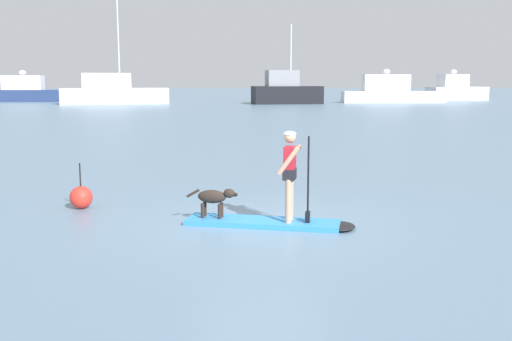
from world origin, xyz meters
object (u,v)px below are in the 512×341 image
moored_boat_starboard (391,92)px  marker_buoy (81,197)px  moored_boat_port (456,90)px  person_paddler (290,170)px  moored_boat_far_port (113,92)px  moored_boat_outer (28,92)px  dog (214,198)px  paddleboard (274,223)px  moored_boat_far_starboard (286,91)px

moored_boat_starboard → marker_buoy: bearing=-116.1°
moored_boat_starboard → moored_boat_port: bearing=30.4°
person_paddler → moored_boat_far_port: (-9.89, 59.40, 0.30)m
person_paddler → moored_boat_outer: 71.61m
moored_boat_port → dog: bearing=-119.5°
moored_boat_outer → moored_boat_far_port: moored_boat_far_port is taller
paddleboard → dog: 1.26m
paddleboard → dog: bearing=161.1°
dog → moored_boat_port: 75.30m
moored_boat_far_starboard → moored_boat_port: size_ratio=1.03×
moored_boat_outer → moored_boat_port: bearing=-2.3°
person_paddler → moored_boat_outer: bearing=107.5°
moored_boat_starboard → paddleboard: bearing=-112.2°
moored_boat_port → marker_buoy: (-39.83, -63.92, -1.13)m
moored_boat_starboard → marker_buoy: 63.39m
dog → moored_boat_far_port: moored_boat_far_port is taller
paddleboard → person_paddler: (0.29, -0.10, 1.04)m
moored_boat_starboard → marker_buoy: size_ratio=12.86×
moored_boat_far_starboard → moored_boat_starboard: 13.62m
paddleboard → marker_buoy: marker_buoy is taller
paddleboard → dog: size_ratio=3.29×
dog → moored_boat_far_starboard: (11.63, 56.63, 1.01)m
moored_boat_far_port → marker_buoy: 57.58m
moored_boat_far_starboard → marker_buoy: size_ratio=9.28×
dog → moored_boat_far_port: size_ratio=0.08×
person_paddler → moored_boat_outer: moored_boat_outer is taller
moored_boat_far_starboard → person_paddler: bearing=-100.2°
person_paddler → moored_boat_far_starboard: 58.02m
person_paddler → moored_boat_far_starboard: moored_boat_far_starboard is taller
person_paddler → moored_boat_starboard: size_ratio=0.13×
moored_boat_port → marker_buoy: 75.33m
moored_boat_far_port → dog: bearing=-81.8°
moored_boat_outer → marker_buoy: size_ratio=11.32×
moored_boat_port → moored_boat_starboard: bearing=-149.6°
marker_buoy → moored_boat_far_starboard: bearing=75.3°
person_paddler → paddleboard: bearing=161.1°
moored_boat_far_starboard → marker_buoy: 56.87m
person_paddler → marker_buoy: size_ratio=1.73×
moored_boat_far_starboard → marker_buoy: moored_boat_far_starboard is taller
moored_boat_outer → marker_buoy: bearing=-75.3°
moored_boat_starboard → person_paddler: bearing=-111.9°
moored_boat_far_port → moored_boat_starboard: bearing=-0.6°
person_paddler → moored_boat_outer: (-21.58, 68.29, 0.18)m
moored_boat_far_starboard → marker_buoy: bearing=-104.7°
moored_boat_far_starboard → moored_boat_outer: bearing=160.6°
paddleboard → moored_boat_port: (35.94, 65.93, 1.32)m
person_paddler → moored_boat_far_starboard: size_ratio=0.19×
marker_buoy → moored_boat_port: bearing=58.1°
moored_boat_starboard → dog: bearing=-113.2°
moored_boat_outer → marker_buoy: moored_boat_outer is taller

